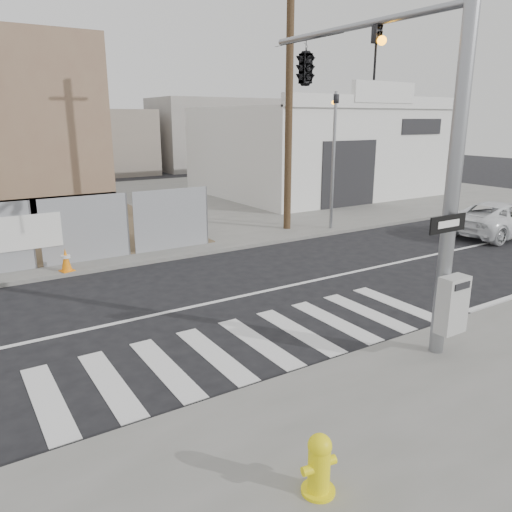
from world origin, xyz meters
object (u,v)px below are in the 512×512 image
auto_shop (316,150)px  traffic_cone_d (66,260)px  suv (501,218)px  signal_pole (347,97)px  fire_hydrant (319,464)px

auto_shop → traffic_cone_d: bearing=-151.7°
suv → traffic_cone_d: bearing=75.7°
suv → auto_shop: bearing=-5.3°
signal_pole → traffic_cone_d: bearing=126.9°
suv → traffic_cone_d: suv is taller
signal_pole → fire_hydrant: (-4.22, -4.43, -4.28)m
auto_shop → fire_hydrant: bearing=-129.0°
auto_shop → fire_hydrant: auto_shop is taller
auto_shop → fire_hydrant: 25.09m
signal_pole → auto_shop: (11.50, 15.01, -2.25)m
fire_hydrant → traffic_cone_d: size_ratio=1.14×
auto_shop → suv: (-0.97, -12.41, -1.89)m
auto_shop → fire_hydrant: size_ratio=15.64×
traffic_cone_d → signal_pole: bearing=-53.1°
signal_pole → fire_hydrant: signal_pole is taller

